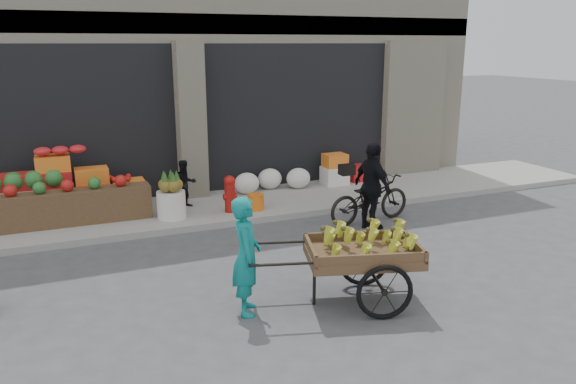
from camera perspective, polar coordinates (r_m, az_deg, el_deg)
name	(u,v)px	position (r m, az deg, el deg)	size (l,w,h in m)	color
ground	(285,295)	(7.54, -0.32, -10.46)	(80.00, 80.00, 0.00)	#424244
sidewalk	(205,209)	(11.17, -8.42, -1.74)	(18.00, 2.20, 0.12)	gray
building	(159,37)	(14.56, -13.01, 15.10)	(14.00, 6.45, 7.00)	beige
fruit_display	(67,188)	(10.97, -21.55, 0.37)	(3.10, 1.12, 1.24)	#B31819
pineapple_bin	(171,205)	(10.46, -11.76, -1.27)	(0.52, 0.52, 0.50)	silver
fire_hydrant	(230,192)	(10.63, -5.93, -0.03)	(0.22, 0.22, 0.71)	#A5140F
orange_bucket	(256,202)	(10.80, -3.28, -1.02)	(0.32, 0.32, 0.30)	orange
right_bay_goods	(312,174)	(12.49, 2.48, 1.84)	(3.35, 0.60, 0.70)	silver
seated_person	(185,184)	(11.05, -10.41, 0.82)	(0.45, 0.35, 0.93)	black
banana_cart	(359,249)	(7.13, 7.21, -5.82)	(2.53, 1.54, 0.99)	brown
vendor_woman	(246,256)	(6.84, -4.26, -6.49)	(0.54, 0.35, 1.48)	#0F7977
bicycle	(370,199)	(10.46, 8.29, -0.66)	(0.60, 1.72, 0.90)	black
cyclist	(372,187)	(9.94, 8.56, 0.53)	(0.93, 0.39, 1.58)	black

